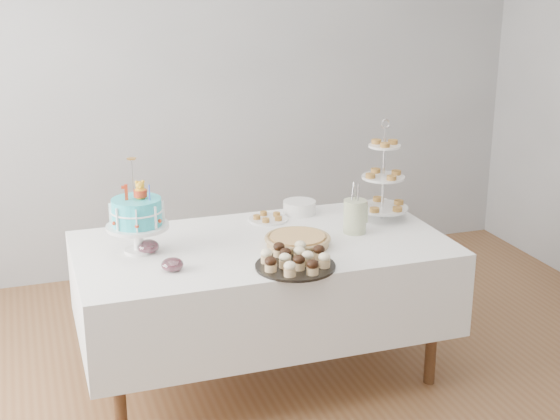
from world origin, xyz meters
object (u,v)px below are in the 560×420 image
object	(u,v)px
table	(263,283)
pastry_plate	(268,218)
jam_bowl_a	(172,265)
plate_stack	(299,207)
jam_bowl_b	(148,247)
cupcake_tray	(295,259)
tiered_stand	(383,178)
utensil_pitcher	(355,215)
pie	(298,240)
birthday_cake	(138,228)

from	to	relation	value
table	pastry_plate	xyz separation A→B (m)	(0.14, 0.34, 0.24)
table	jam_bowl_a	size ratio (longest dim) A/B	18.11
plate_stack	jam_bowl_b	bearing A→B (deg)	-159.22
pastry_plate	cupcake_tray	bearing A→B (deg)	-97.55
plate_stack	jam_bowl_b	size ratio (longest dim) A/B	1.67
cupcake_tray	plate_stack	bearing A→B (deg)	68.56
tiered_stand	jam_bowl_a	size ratio (longest dim) A/B	5.41
tiered_stand	cupcake_tray	bearing A→B (deg)	-142.94
pastry_plate	utensil_pitcher	size ratio (longest dim) A/B	0.80
plate_stack	jam_bowl_a	bearing A→B (deg)	-144.07
tiered_stand	pie	bearing A→B (deg)	-156.39
table	plate_stack	xyz separation A→B (m)	(0.35, 0.40, 0.26)
plate_stack	pastry_plate	size ratio (longest dim) A/B	0.85
birthday_cake	cupcake_tray	distance (m)	0.81
table	pie	world-z (taller)	pie
plate_stack	pastry_plate	bearing A→B (deg)	-162.97
birthday_cake	cupcake_tray	bearing A→B (deg)	-23.48
table	pastry_plate	size ratio (longest dim) A/B	8.61
tiered_stand	utensil_pitcher	size ratio (longest dim) A/B	2.06
jam_bowl_b	pastry_plate	bearing A→B (deg)	21.83
pastry_plate	table	bearing A→B (deg)	-112.71
table	tiered_stand	size ratio (longest dim) A/B	3.35
pastry_plate	jam_bowl_a	world-z (taller)	jam_bowl_a
utensil_pitcher	pastry_plate	bearing A→B (deg)	159.07
tiered_stand	jam_bowl_a	xyz separation A→B (m)	(-1.28, -0.39, -0.21)
pie	birthday_cake	bearing A→B (deg)	168.27
tiered_stand	jam_bowl_a	world-z (taller)	tiered_stand
pie	plate_stack	bearing A→B (deg)	68.91
birthday_cake	cupcake_tray	size ratio (longest dim) A/B	1.24
utensil_pitcher	cupcake_tray	bearing A→B (deg)	-120.74
jam_bowl_a	birthday_cake	bearing A→B (deg)	110.77
birthday_cake	plate_stack	world-z (taller)	birthday_cake
plate_stack	birthday_cake	bearing A→B (deg)	-161.08
pie	pastry_plate	bearing A→B (deg)	92.37
table	pie	xyz separation A→B (m)	(0.16, -0.10, 0.26)
cupcake_tray	plate_stack	size ratio (longest dim) A/B	2.05
table	birthday_cake	world-z (taller)	birthday_cake
jam_bowl_b	jam_bowl_a	bearing A→B (deg)	-75.78
birthday_cake	jam_bowl_a	world-z (taller)	birthday_cake
birthday_cake	jam_bowl_a	distance (m)	0.33
jam_bowl_b	plate_stack	bearing A→B (deg)	20.78
table	pie	bearing A→B (deg)	-32.27
utensil_pitcher	birthday_cake	bearing A→B (deg)	-162.31
table	jam_bowl_b	world-z (taller)	jam_bowl_b
jam_bowl_b	cupcake_tray	bearing A→B (deg)	-33.61
pie	jam_bowl_a	size ratio (longest dim) A/B	3.23
cupcake_tray	birthday_cake	bearing A→B (deg)	146.85
pie	tiered_stand	bearing A→B (deg)	23.61
table	plate_stack	bearing A→B (deg)	48.72
utensil_pitcher	jam_bowl_a	bearing A→B (deg)	-146.64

